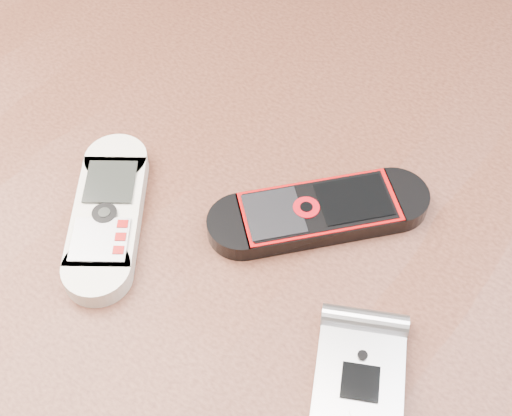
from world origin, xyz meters
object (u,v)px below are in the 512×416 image
object	(u,v)px
table	(251,288)
motorola_razr	(359,391)
nokia_black_red	(319,212)
nokia_white	(107,214)

from	to	relation	value
table	motorola_razr	size ratio (longest dim) A/B	11.26
table	motorola_razr	xyz separation A→B (m)	(0.14, -0.07, 0.11)
nokia_black_red	motorola_razr	size ratio (longest dim) A/B	1.53
nokia_black_red	motorola_razr	bearing A→B (deg)	-5.36
nokia_white	motorola_razr	world-z (taller)	same
motorola_razr	nokia_white	bearing A→B (deg)	151.04
table	nokia_white	world-z (taller)	nokia_white
table	motorola_razr	distance (m)	0.19
nokia_black_red	nokia_white	bearing A→B (deg)	-101.61
table	nokia_white	xyz separation A→B (m)	(-0.08, -0.07, 0.11)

